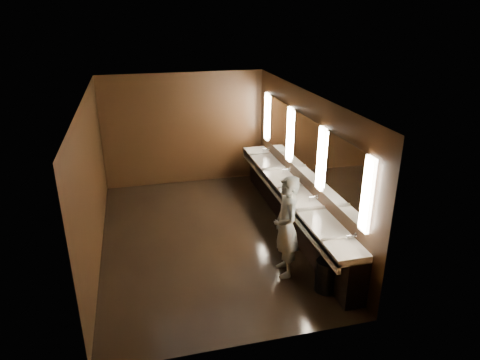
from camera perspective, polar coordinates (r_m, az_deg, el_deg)
name	(u,v)px	position (r m, az deg, el deg)	size (l,w,h in m)	color
floor	(206,237)	(8.59, -4.51, -7.61)	(6.00, 6.00, 0.00)	black
ceiling	(202,96)	(7.60, -5.15, 11.03)	(4.00, 6.00, 0.02)	#2D2D2B
wall_back	(184,129)	(10.82, -7.47, 6.69)	(4.00, 0.02, 2.80)	black
wall_front	(245,256)	(5.35, 0.65, -10.16)	(4.00, 0.02, 2.80)	black
wall_left	(92,181)	(7.95, -19.16, -0.18)	(0.02, 6.00, 2.80)	black
wall_right	(305,163)	(8.51, 8.60, 2.31)	(0.02, 6.00, 2.80)	black
sink_counter	(292,205)	(8.78, 7.01, -3.35)	(0.55, 5.40, 1.01)	black
mirror_band	(305,146)	(8.39, 8.61, 4.54)	(0.06, 5.03, 1.15)	#FFEACA
person	(286,227)	(7.13, 6.17, -6.24)	(0.64, 0.42, 1.77)	#9AC1E6
trash_bin	(326,276)	(7.13, 11.42, -12.38)	(0.35, 0.35, 0.54)	black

